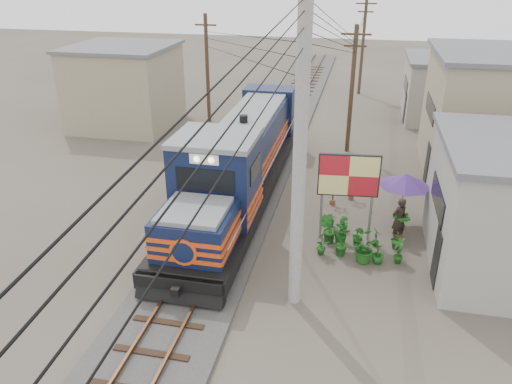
% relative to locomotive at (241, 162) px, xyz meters
% --- Properties ---
extents(ground, '(120.00, 120.00, 0.00)m').
position_rel_locomotive_xyz_m(ground, '(0.00, -6.66, -1.79)').
color(ground, '#473F35').
rests_on(ground, ground).
extents(ballast, '(3.60, 70.00, 0.16)m').
position_rel_locomotive_xyz_m(ballast, '(0.00, 3.34, -1.71)').
color(ballast, '#595651').
rests_on(ballast, ground).
extents(track, '(1.15, 70.00, 0.12)m').
position_rel_locomotive_xyz_m(track, '(0.00, 3.34, -1.53)').
color(track, '#51331E').
rests_on(track, ground).
extents(locomotive, '(3.06, 16.68, 4.13)m').
position_rel_locomotive_xyz_m(locomotive, '(0.00, 0.00, 0.00)').
color(locomotive, black).
rests_on(locomotive, ground).
extents(utility_pole_main, '(0.40, 0.40, 10.00)m').
position_rel_locomotive_xyz_m(utility_pole_main, '(3.50, -7.16, 3.21)').
color(utility_pole_main, '#9E9B93').
rests_on(utility_pole_main, ground).
extents(wooden_pole_mid, '(1.60, 0.24, 7.00)m').
position_rel_locomotive_xyz_m(wooden_pole_mid, '(4.50, 7.34, 1.89)').
color(wooden_pole_mid, '#4C3826').
rests_on(wooden_pole_mid, ground).
extents(wooden_pole_far, '(1.60, 0.24, 7.50)m').
position_rel_locomotive_xyz_m(wooden_pole_far, '(4.80, 21.34, 2.14)').
color(wooden_pole_far, '#4C3826').
rests_on(wooden_pole_far, ground).
extents(wooden_pole_left, '(1.60, 0.24, 7.00)m').
position_rel_locomotive_xyz_m(wooden_pole_left, '(-5.00, 11.34, 1.89)').
color(wooden_pole_left, '#4C3826').
rests_on(wooden_pole_left, ground).
extents(power_lines, '(9.65, 19.00, 3.30)m').
position_rel_locomotive_xyz_m(power_lines, '(-0.14, 1.84, 5.77)').
color(power_lines, black).
rests_on(power_lines, ground).
extents(shophouse_back, '(6.30, 6.30, 4.20)m').
position_rel_locomotive_xyz_m(shophouse_back, '(11.00, 15.34, 0.32)').
color(shophouse_back, gray).
rests_on(shophouse_back, ground).
extents(shophouse_left, '(6.30, 6.30, 5.20)m').
position_rel_locomotive_xyz_m(shophouse_left, '(-10.00, 9.34, 0.82)').
color(shophouse_left, gray).
rests_on(shophouse_left, ground).
extents(billboard, '(2.30, 0.34, 3.55)m').
position_rel_locomotive_xyz_m(billboard, '(4.86, -2.82, 0.83)').
color(billboard, '#99999E').
rests_on(billboard, ground).
extents(market_umbrella, '(2.16, 2.16, 2.30)m').
position_rel_locomotive_xyz_m(market_umbrella, '(7.06, -1.18, 0.23)').
color(market_umbrella, black).
rests_on(market_umbrella, ground).
extents(vendor, '(0.79, 0.74, 1.81)m').
position_rel_locomotive_xyz_m(vendor, '(6.89, -2.47, -0.89)').
color(vendor, black).
rests_on(vendor, ground).
extents(plant_nursery, '(3.30, 3.36, 1.12)m').
position_rel_locomotive_xyz_m(plant_nursery, '(5.22, -3.73, -1.31)').
color(plant_nursery, '#1C5A19').
rests_on(plant_nursery, ground).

